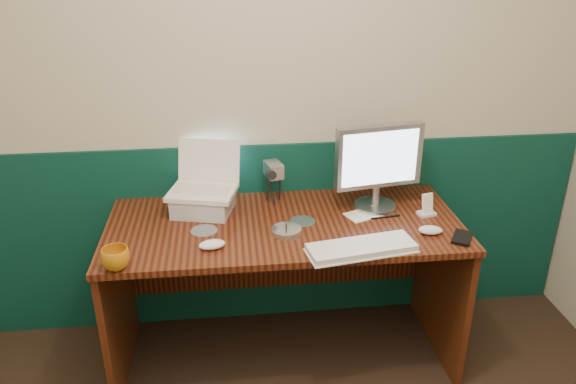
{
  "coord_description": "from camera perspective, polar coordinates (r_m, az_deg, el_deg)",
  "views": [
    {
      "loc": [
        -0.08,
        -0.87,
        1.92
      ],
      "look_at": [
        0.16,
        1.23,
        0.97
      ],
      "focal_mm": 35.0,
      "sensor_mm": 36.0,
      "label": 1
    }
  ],
  "objects": [
    {
      "name": "back_wall",
      "position": [
        2.7,
        -4.74,
        9.8
      ],
      "size": [
        3.5,
        0.04,
        2.5
      ],
      "primitive_type": "cube",
      "color": "beige",
      "rests_on": "ground"
    },
    {
      "name": "laptop",
      "position": [
        2.59,
        -8.84,
        2.28
      ],
      "size": [
        0.35,
        0.3,
        0.25
      ],
      "primitive_type": null,
      "rotation": [
        0.0,
        0.0,
        -0.25
      ],
      "color": "white",
      "rests_on": "laptop_riser"
    },
    {
      "name": "mouse_right",
      "position": [
        2.52,
        14.27,
        -3.78
      ],
      "size": [
        0.11,
        0.08,
        0.04
      ],
      "primitive_type": "ellipsoid",
      "rotation": [
        0.0,
        0.0,
        -0.13
      ],
      "color": "silver",
      "rests_on": "desk"
    },
    {
      "name": "dock",
      "position": [
        2.69,
        13.88,
        -2.13
      ],
      "size": [
        0.09,
        0.08,
        0.01
      ],
      "primitive_type": "cube",
      "rotation": [
        0.0,
        0.0,
        0.26
      ],
      "color": "silver",
      "rests_on": "desk"
    },
    {
      "name": "papers",
      "position": [
        2.63,
        7.69,
        -2.3
      ],
      "size": [
        0.19,
        0.16,
        0.0
      ],
      "primitive_type": "cube",
      "rotation": [
        0.0,
        0.0,
        0.37
      ],
      "color": "white",
      "rests_on": "desk"
    },
    {
      "name": "desk",
      "position": [
        2.73,
        -0.36,
        -10.15
      ],
      "size": [
        1.6,
        0.7,
        0.75
      ],
      "primitive_type": "cube",
      "color": "#360F09",
      "rests_on": "ground"
    },
    {
      "name": "pen",
      "position": [
        2.62,
        9.88,
        -2.51
      ],
      "size": [
        0.14,
        0.03,
        0.01
      ],
      "primitive_type": "cylinder",
      "rotation": [
        0.0,
        1.57,
        0.12
      ],
      "color": "black",
      "rests_on": "desk"
    },
    {
      "name": "mouse_left",
      "position": [
        2.35,
        -7.72,
        -5.3
      ],
      "size": [
        0.12,
        0.08,
        0.04
      ],
      "primitive_type": "ellipsoid",
      "rotation": [
        0.0,
        0.0,
        0.18
      ],
      "color": "white",
      "rests_on": "desk"
    },
    {
      "name": "mug",
      "position": [
        2.28,
        -17.12,
        -6.48
      ],
      "size": [
        0.14,
        0.14,
        0.09
      ],
      "primitive_type": "imported",
      "rotation": [
        0.0,
        0.0,
        -0.35
      ],
      "color": "#C37612",
      "rests_on": "desk"
    },
    {
      "name": "cd_spindle",
      "position": [
        2.44,
        -0.17,
        -4.0
      ],
      "size": [
        0.13,
        0.13,
        0.03
      ],
      "primitive_type": "cylinder",
      "color": "#B3BAC3",
      "rests_on": "desk"
    },
    {
      "name": "pda",
      "position": [
        2.52,
        17.27,
        -4.45
      ],
      "size": [
        0.13,
        0.15,
        0.01
      ],
      "primitive_type": "cube",
      "rotation": [
        0.0,
        0.0,
        -0.55
      ],
      "color": "black",
      "rests_on": "desk"
    },
    {
      "name": "wainscot",
      "position": [
        2.97,
        -4.24,
        -4.44
      ],
      "size": [
        3.48,
        0.02,
        1.0
      ],
      "primitive_type": "cube",
      "color": "#07342D",
      "rests_on": "ground"
    },
    {
      "name": "cd_loose_b",
      "position": [
        2.56,
        1.5,
        -2.97
      ],
      "size": [
        0.12,
        0.12,
        0.0
      ],
      "primitive_type": "cylinder",
      "color": "silver",
      "rests_on": "desk"
    },
    {
      "name": "laptop_riser",
      "position": [
        2.66,
        -8.61,
        -1.12
      ],
      "size": [
        0.31,
        0.28,
        0.09
      ],
      "primitive_type": "cube",
      "rotation": [
        0.0,
        0.0,
        -0.25
      ],
      "color": "silver",
      "rests_on": "desk"
    },
    {
      "name": "music_player",
      "position": [
        2.67,
        13.99,
        -1.11
      ],
      "size": [
        0.06,
        0.04,
        0.09
      ],
      "primitive_type": "cube",
      "rotation": [
        -0.17,
        0.0,
        0.26
      ],
      "color": "white",
      "rests_on": "dock"
    },
    {
      "name": "keyboard",
      "position": [
        2.33,
        7.47,
        -5.71
      ],
      "size": [
        0.46,
        0.22,
        0.03
      ],
      "primitive_type": "cube",
      "rotation": [
        0.0,
        0.0,
        0.17
      ],
      "color": "white",
      "rests_on": "desk"
    },
    {
      "name": "camcorder",
      "position": [
        2.71,
        -1.47,
        1.1
      ],
      "size": [
        0.13,
        0.16,
        0.21
      ],
      "primitive_type": null,
      "rotation": [
        0.0,
        0.0,
        0.25
      ],
      "color": "silver",
      "rests_on": "desk"
    },
    {
      "name": "monitor",
      "position": [
        2.64,
        9.08,
        2.51
      ],
      "size": [
        0.43,
        0.19,
        0.41
      ],
      "primitive_type": null,
      "rotation": [
        0.0,
        0.0,
        0.17
      ],
      "color": "#A1A1A5",
      "rests_on": "desk"
    },
    {
      "name": "cd_loose_a",
      "position": [
        2.5,
        -8.53,
        -3.89
      ],
      "size": [
        0.12,
        0.12,
        0.0
      ],
      "primitive_type": "cylinder",
      "color": "#ADB6BD",
      "rests_on": "desk"
    }
  ]
}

